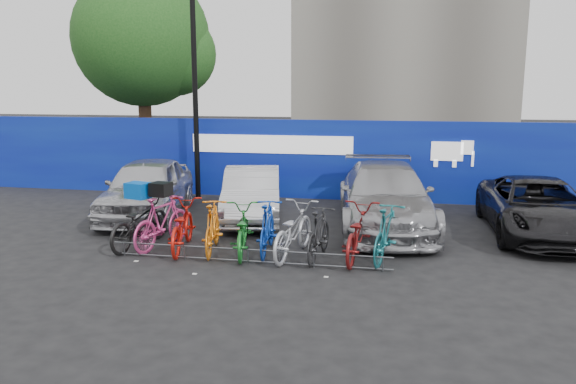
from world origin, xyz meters
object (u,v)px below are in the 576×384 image
(bike_4, at_px, (242,231))
(bike_5, at_px, (267,228))
(tree, at_px, (148,42))
(bike_6, at_px, (293,231))
(bike_rack, at_px, (248,255))
(car_1, at_px, (252,194))
(bike_7, at_px, (319,234))
(car_3, at_px, (538,207))
(bike_3, at_px, (212,227))
(bike_1, at_px, (162,222))
(bike_0, at_px, (140,222))
(bike_8, at_px, (357,233))
(bike_9, at_px, (387,234))
(bike_2, at_px, (182,226))
(car_2, at_px, (385,196))
(car_0, at_px, (147,188))
(lamppost, at_px, (195,90))

(bike_4, distance_m, bike_5, 0.53)
(tree, bearing_deg, bike_6, -53.02)
(bike_rack, bearing_deg, bike_5, 72.51)
(car_1, distance_m, bike_7, 3.74)
(car_3, bearing_deg, bike_3, -159.13)
(car_1, height_order, bike_1, car_1)
(car_1, xyz_separation_m, bike_4, (0.57, -3.03, -0.16))
(bike_0, bearing_deg, bike_1, -168.54)
(bike_8, bearing_deg, bike_0, 6.39)
(bike_3, bearing_deg, bike_8, 172.11)
(bike_9, bearing_deg, bike_5, 12.41)
(bike_2, distance_m, bike_6, 2.36)
(bike_5, bearing_deg, bike_7, 166.19)
(bike_1, bearing_deg, car_2, -135.76)
(bike_rack, relative_size, car_3, 1.19)
(bike_4, bearing_deg, bike_7, 167.14)
(bike_5, relative_size, bike_9, 0.98)
(tree, xyz_separation_m, bike_8, (8.84, -9.97, -4.53))
(tree, bearing_deg, bike_rack, -57.55)
(car_3, xyz_separation_m, bike_9, (-3.38, -2.63, -0.10))
(bike_1, distance_m, bike_3, 1.18)
(bike_8, relative_size, bike_9, 1.11)
(car_0, height_order, bike_2, car_0)
(car_3, bearing_deg, bike_7, -150.33)
(car_0, bearing_deg, bike_2, -63.22)
(car_0, relative_size, bike_3, 2.53)
(bike_3, bearing_deg, bike_4, 169.72)
(bike_0, distance_m, bike_5, 2.80)
(lamppost, relative_size, bike_1, 3.26)
(bike_9, bearing_deg, bike_8, 13.45)
(lamppost, relative_size, bike_rack, 1.09)
(bike_6, height_order, bike_7, bike_6)
(bike_1, xyz_separation_m, bike_8, (4.13, -0.02, -0.02))
(bike_1, xyz_separation_m, bike_2, (0.48, -0.11, -0.04))
(bike_0, relative_size, bike_2, 1.02)
(bike_0, height_order, bike_6, bike_6)
(bike_3, relative_size, bike_4, 0.94)
(bike_2, height_order, bike_8, bike_8)
(bike_0, height_order, bike_8, bike_8)
(bike_rack, xyz_separation_m, bike_6, (0.77, 0.64, 0.37))
(lamppost, xyz_separation_m, bike_9, (5.84, -5.31, -2.72))
(car_0, xyz_separation_m, car_3, (9.65, -0.04, -0.12))
(car_2, relative_size, bike_7, 3.08)
(car_1, xyz_separation_m, bike_0, (-1.73, -2.90, -0.13))
(car_1, height_order, bike_9, car_1)
(car_2, relative_size, bike_3, 2.95)
(car_0, height_order, bike_6, car_0)
(tree, distance_m, bike_1, 11.89)
(tree, bearing_deg, bike_7, -51.35)
(bike_rack, distance_m, car_2, 4.27)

